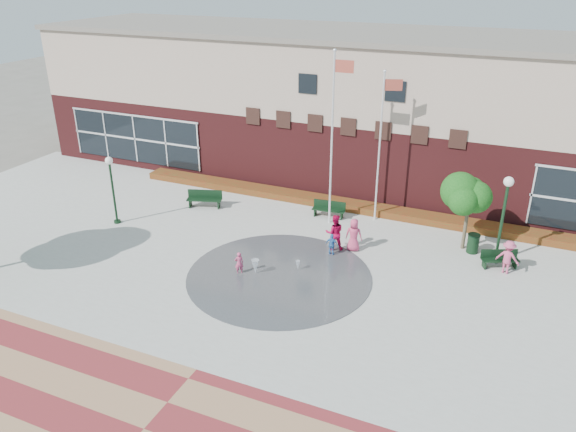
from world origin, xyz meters
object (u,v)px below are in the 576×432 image
at_px(flagpole_right, 381,140).
at_px(trash_can, 473,243).
at_px(child_splash, 239,263).
at_px(flagpole_left, 333,131).
at_px(bench_left, 205,202).

relative_size(flagpole_right, trash_can, 8.28).
xyz_separation_m(trash_can, child_splash, (-9.51, -6.38, 0.05)).
relative_size(flagpole_left, trash_can, 9.35).
xyz_separation_m(flagpole_right, bench_left, (-9.56, -2.32, -4.24)).
bearing_deg(flagpole_right, trash_can, -38.40).
relative_size(bench_left, trash_can, 2.11).
xyz_separation_m(bench_left, trash_can, (14.95, 0.45, 0.18)).
relative_size(trash_can, child_splash, 0.90).
height_order(flagpole_left, flagpole_right, flagpole_left).
height_order(trash_can, child_splash, child_splash).
bearing_deg(child_splash, trash_can, 176.85).
xyz_separation_m(bench_left, child_splash, (5.45, -5.93, 0.22)).
distance_m(bench_left, child_splash, 8.05).
xyz_separation_m(flagpole_right, child_splash, (-4.11, -8.25, -4.02)).
bearing_deg(bench_left, trash_can, -16.54).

